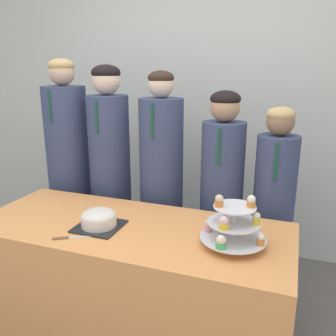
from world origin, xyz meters
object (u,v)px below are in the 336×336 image
(student_2, at_px, (162,195))
(student_3, at_px, (221,208))
(round_cake, at_px, (99,219))
(cake_knife, at_px, (70,238))
(student_4, at_px, (272,221))
(student_1, at_px, (111,184))
(cupcake_stand, at_px, (233,224))
(student_0, at_px, (70,178))

(student_2, relative_size, student_3, 1.08)
(round_cake, relative_size, student_3, 0.16)
(cake_knife, bearing_deg, student_4, 10.80)
(student_1, distance_m, student_4, 1.15)
(cupcake_stand, xyz_separation_m, student_1, (-1.00, 0.62, -0.10))
(cupcake_stand, bearing_deg, round_cake, -176.81)
(round_cake, distance_m, student_1, 0.72)
(cake_knife, xyz_separation_m, student_2, (0.18, 0.82, -0.03))
(student_1, bearing_deg, round_cake, -66.16)
(cupcake_stand, relative_size, student_0, 0.19)
(round_cake, distance_m, cupcake_stand, 0.71)
(student_0, distance_m, student_3, 1.17)
(student_0, bearing_deg, cake_knife, -54.97)
(student_0, relative_size, student_1, 1.03)
(round_cake, bearing_deg, cupcake_stand, 3.19)
(student_0, bearing_deg, cupcake_stand, -24.51)
(cupcake_stand, xyz_separation_m, student_4, (0.15, 0.62, -0.22))
(round_cake, bearing_deg, cake_knife, -113.64)
(student_0, bearing_deg, round_cake, -45.54)
(cupcake_stand, relative_size, student_1, 0.20)
(round_cake, distance_m, student_0, 0.92)
(student_0, relative_size, student_4, 1.20)
(cake_knife, distance_m, student_0, 1.00)
(cake_knife, bearing_deg, cupcake_stand, -16.09)
(cake_knife, xyz_separation_m, student_1, (-0.22, 0.82, 0.01))
(cake_knife, relative_size, cupcake_stand, 0.75)
(round_cake, height_order, student_2, student_2)
(round_cake, bearing_deg, student_3, 51.20)
(cake_knife, distance_m, student_3, 1.01)
(student_0, xyz_separation_m, student_2, (0.75, -0.00, -0.04))
(student_2, xyz_separation_m, student_3, (0.42, -0.00, -0.04))
(round_cake, relative_size, cupcake_stand, 0.74)
(cake_knife, xyz_separation_m, student_3, (0.60, 0.82, -0.07))
(student_0, distance_m, student_4, 1.51)
(cupcake_stand, distance_m, student_0, 1.49)
(student_0, bearing_deg, student_4, -0.00)
(cupcake_stand, xyz_separation_m, student_0, (-1.35, 0.62, -0.10))
(round_cake, distance_m, student_3, 0.85)
(cupcake_stand, distance_m, student_1, 1.18)
(student_3, height_order, student_4, student_3)
(student_1, xyz_separation_m, student_3, (0.82, -0.00, -0.08))
(cupcake_stand, distance_m, student_3, 0.67)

